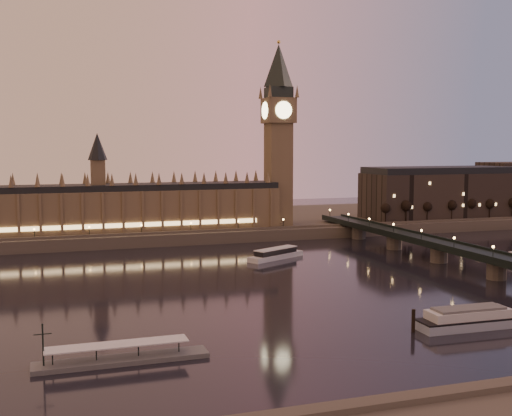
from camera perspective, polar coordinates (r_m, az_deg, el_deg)
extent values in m
plane|color=black|center=(238.41, -0.08, -6.91)|extent=(700.00, 700.00, 0.00)
cube|color=#423D35|center=(402.45, -3.41, -1.35)|extent=(560.00, 130.00, 6.00)
cube|color=brown|center=(345.30, -12.80, -0.29)|extent=(180.00, 26.00, 22.00)
cube|color=black|center=(344.26, -12.84, 1.79)|extent=(180.00, 22.00, 3.20)
cube|color=#FFCC7F|center=(332.61, -12.55, -1.55)|extent=(153.00, 0.25, 2.20)
cube|color=brown|center=(365.21, 2.00, 2.99)|extent=(13.00, 13.00, 58.00)
cube|color=brown|center=(365.34, 2.02, 8.64)|extent=(16.00, 16.00, 14.00)
cylinder|color=#FFEAA5|center=(357.70, 2.48, 8.70)|extent=(9.60, 0.35, 9.60)
cylinder|color=#FFEAA5|center=(362.57, 0.79, 8.67)|extent=(0.35, 9.60, 9.60)
cube|color=black|center=(366.01, 2.02, 10.20)|extent=(13.00, 13.00, 6.00)
cone|color=black|center=(367.51, 2.03, 12.53)|extent=(17.68, 17.68, 24.00)
sphere|color=gold|center=(369.31, 2.04, 14.54)|extent=(2.00, 2.00, 2.00)
cube|color=black|center=(279.28, 18.18, -3.67)|extent=(13.00, 260.00, 2.00)
cube|color=black|center=(275.37, 17.13, -3.45)|extent=(0.60, 260.00, 1.00)
cube|color=black|center=(282.83, 19.22, -3.28)|extent=(0.60, 260.00, 1.00)
cube|color=black|center=(426.82, 16.72, 1.12)|extent=(110.00, 36.00, 28.00)
cube|color=black|center=(425.93, 16.78, 3.26)|extent=(108.00, 34.00, 4.00)
cylinder|color=black|center=(382.40, 11.32, -0.69)|extent=(0.70, 0.70, 8.93)
sphere|color=black|center=(381.93, 11.33, 0.01)|extent=(5.95, 5.95, 5.95)
cylinder|color=black|center=(390.00, 13.23, -0.60)|extent=(0.70, 0.70, 8.93)
sphere|color=black|center=(389.54, 13.24, 0.08)|extent=(5.95, 5.95, 5.95)
cylinder|color=black|center=(398.02, 15.06, -0.53)|extent=(0.70, 0.70, 8.93)
sphere|color=black|center=(397.56, 15.08, 0.14)|extent=(5.95, 5.95, 5.95)
cylinder|color=black|center=(406.43, 16.82, -0.45)|extent=(0.70, 0.70, 8.93)
sphere|color=black|center=(405.98, 16.84, 0.20)|extent=(5.95, 5.95, 5.95)
cylinder|color=black|center=(415.20, 18.51, -0.38)|extent=(0.70, 0.70, 8.93)
sphere|color=black|center=(414.77, 18.53, 0.26)|extent=(5.95, 5.95, 5.95)
cylinder|color=black|center=(424.33, 20.12, -0.31)|extent=(0.70, 0.70, 8.93)
sphere|color=black|center=(423.90, 20.14, 0.32)|extent=(5.95, 5.95, 5.95)
cylinder|color=black|center=(433.77, 21.67, -0.24)|extent=(0.70, 0.70, 8.93)
sphere|color=black|center=(433.36, 21.69, 0.37)|extent=(5.95, 5.95, 5.95)
cube|color=silver|center=(293.19, 1.77, -4.32)|extent=(30.50, 20.67, 2.28)
cube|color=black|center=(292.81, 1.77, -3.88)|extent=(22.83, 15.77, 2.28)
cube|color=silver|center=(292.59, 1.77, -3.62)|extent=(23.50, 16.30, 0.41)
cube|color=#94A5BD|center=(194.09, 18.34, -9.74)|extent=(30.43, 9.31, 2.45)
cube|color=black|center=(193.71, 18.36, -9.32)|extent=(30.43, 9.31, 0.47)
cube|color=silver|center=(193.35, 18.37, -8.90)|extent=(24.74, 8.21, 2.45)
cube|color=#595B5E|center=(192.97, 18.38, -8.46)|extent=(20.94, 7.17, 0.66)
cylinder|color=black|center=(185.35, 13.81, -9.71)|extent=(1.04, 1.04, 6.42)
cube|color=#595B5E|center=(160.39, -11.83, -13.08)|extent=(41.40, 6.90, 1.18)
cube|color=silver|center=(159.09, -12.21, -11.77)|extent=(33.52, 5.91, 0.30)
cylinder|color=black|center=(157.86, -18.41, -11.45)|extent=(0.39, 0.39, 9.86)
cylinder|color=black|center=(157.16, -18.44, -10.59)|extent=(3.94, 0.24, 0.24)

